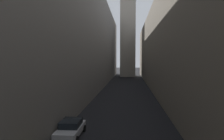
{
  "coord_description": "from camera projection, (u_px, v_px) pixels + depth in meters",
  "views": [
    {
      "loc": [
        0.84,
        7.41,
        6.91
      ],
      "look_at": [
        0.0,
        17.02,
        6.41
      ],
      "focal_mm": 32.8,
      "sensor_mm": 36.0,
      "label": 1
    }
  ],
  "objects": [
    {
      "name": "parked_car_left_far",
      "position": [
        71.0,
        128.0,
        18.2
      ],
      "size": [
        2.06,
        4.18,
        1.49
      ],
      "rotation": [
        0.0,
        0.0,
        1.57
      ],
      "color": "#B7B7BC",
      "rests_on": "ground"
    },
    {
      "name": "ground_plane",
      "position": [
        125.0,
        94.0,
        40.81
      ],
      "size": [
        264.0,
        264.0,
        0.0
      ],
      "primitive_type": "plane",
      "color": "black"
    },
    {
      "name": "building_block_left",
      "position": [
        75.0,
        38.0,
        43.14
      ],
      "size": [
        10.48,
        108.0,
        22.76
      ],
      "primitive_type": "cube",
      "color": "slate",
      "rests_on": "ground"
    },
    {
      "name": "building_block_right",
      "position": [
        181.0,
        47.0,
        41.34
      ],
      "size": [
        11.3,
        108.0,
        18.69
      ],
      "primitive_type": "cube",
      "color": "#756B5B",
      "rests_on": "ground"
    }
  ]
}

